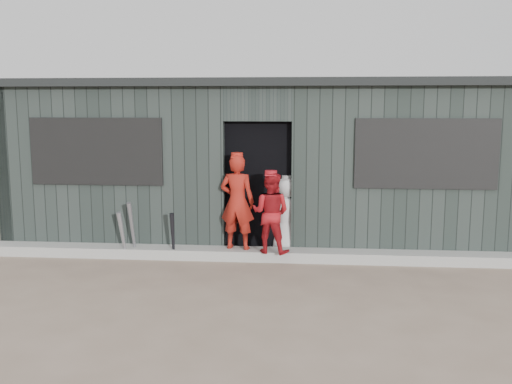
# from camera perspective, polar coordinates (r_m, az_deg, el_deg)

# --- Properties ---
(ground) EXTENTS (80.00, 80.00, 0.00)m
(ground) POSITION_cam_1_polar(r_m,az_deg,el_deg) (6.66, -1.39, -10.90)
(ground) COLOR #756151
(ground) RESTS_ON ground
(curb) EXTENTS (8.00, 0.36, 0.15)m
(curb) POSITION_cam_1_polar(r_m,az_deg,el_deg) (8.37, 0.01, -6.25)
(curb) COLOR gray
(curb) RESTS_ON ground
(bat_left) EXTENTS (0.12, 0.24, 0.72)m
(bat_left) POSITION_cam_1_polar(r_m,az_deg,el_deg) (8.52, -13.20, -4.25)
(bat_left) COLOR gray
(bat_left) RESTS_ON ground
(bat_mid) EXTENTS (0.08, 0.30, 0.86)m
(bat_mid) POSITION_cam_1_polar(r_m,az_deg,el_deg) (8.54, -12.26, -3.72)
(bat_mid) COLOR gray
(bat_mid) RESTS_ON ground
(bat_right) EXTENTS (0.08, 0.20, 0.71)m
(bat_right) POSITION_cam_1_polar(r_m,az_deg,el_deg) (8.36, -8.31, -4.40)
(bat_right) COLOR black
(bat_right) RESTS_ON ground
(player_red_left) EXTENTS (0.55, 0.40, 1.38)m
(player_red_left) POSITION_cam_1_polar(r_m,az_deg,el_deg) (8.27, -1.89, -1.00)
(player_red_left) COLOR maroon
(player_red_left) RESTS_ON curb
(player_red_right) EXTENTS (0.65, 0.57, 1.15)m
(player_red_right) POSITION_cam_1_polar(r_m,az_deg,el_deg) (8.06, 1.48, -2.08)
(player_red_right) COLOR maroon
(player_red_right) RESTS_ON curb
(player_grey_back) EXTENTS (0.61, 0.43, 1.18)m
(player_grey_back) POSITION_cam_1_polar(r_m,az_deg,el_deg) (8.58, 3.09, -2.37)
(player_grey_back) COLOR silver
(player_grey_back) RESTS_ON ground
(dugout) EXTENTS (8.30, 3.30, 2.62)m
(dugout) POSITION_cam_1_polar(r_m,az_deg,el_deg) (9.81, 0.88, 3.16)
(dugout) COLOR black
(dugout) RESTS_ON ground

